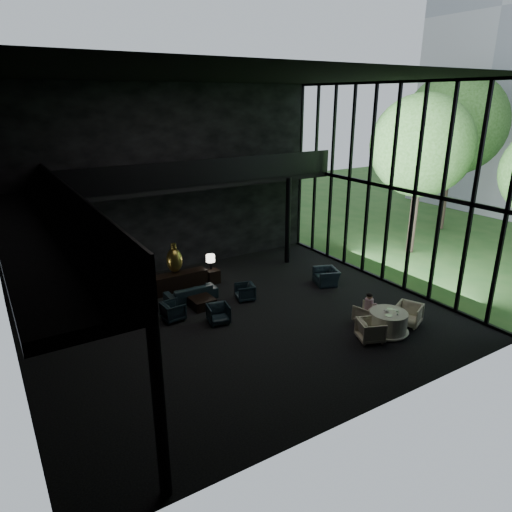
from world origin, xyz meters
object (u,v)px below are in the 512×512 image
side_table_left (137,292)px  window_armchair (326,275)px  table_lamp_right (210,259)px  dining_chair_west (371,329)px  sofa (191,291)px  child (369,302)px  lounge_armchair_south (218,314)px  console (178,282)px  dining_table (388,324)px  lounge_armchair_west (173,311)px  side_table_right (213,276)px  coffee_table (202,303)px  dining_chair_east (409,313)px  dining_chair_north (366,313)px  lounge_armchair_east (245,292)px  table_lamp_left (136,274)px  bronze_urn (174,260)px

side_table_left → window_armchair: window_armchair is taller
table_lamp_right → dining_chair_west: size_ratio=0.77×
sofa → child: child is taller
lounge_armchair_south → child: size_ratio=1.09×
side_table_left → window_armchair: bearing=-21.2°
console → dining_table: 8.26m
dining_table → table_lamp_right: bearing=112.9°
sofa → lounge_armchair_west: (-1.22, -1.22, -0.02)m
side_table_left → table_lamp_right: size_ratio=0.80×
side_table_right → coffee_table: 2.41m
lounge_armchair_south → dining_chair_west: dining_chair_west is taller
dining_chair_east → sofa: bearing=-160.5°
child → dining_chair_west: bearing=48.6°
dining_chair_west → child: 1.36m
dining_chair_north → lounge_armchair_east: bearing=-68.0°
side_table_right → table_lamp_left: bearing=178.0°
child → table_lamp_left: bearing=-44.8°
sofa → window_armchair: window_armchair is taller
lounge_armchair_east → side_table_right: bearing=-158.2°
lounge_armchair_south → console: bearing=103.9°
bronze_urn → dining_table: bronze_urn is taller
window_armchair → dining_table: size_ratio=0.69×
console → dining_chair_north: 7.45m
dining_table → dining_chair_north: dining_table is taller
dining_chair_east → lounge_armchair_west: bearing=-148.2°
coffee_table → dining_chair_north: dining_chair_north is taller
dining_chair_east → child: bearing=-153.4°
lounge_armchair_west → dining_chair_east: dining_chair_east is taller
dining_table → child: child is taller
console → coffee_table: (0.19, -1.87, -0.20)m
window_armchair → dining_chair_north: window_armchair is taller
table_lamp_right → bronze_urn: bearing=-179.2°
side_table_left → lounge_armchair_west: size_ratio=0.71×
window_armchair → table_lamp_left: bearing=-92.6°
sofa → table_lamp_right: bearing=-138.7°
table_lamp_right → dining_chair_east: table_lamp_right is taller
side_table_right → window_armchair: window_armchair is taller
coffee_table → dining_chair_east: dining_chair_east is taller
dining_chair_west → child: size_ratio=1.27×
lounge_armchair_west → child: child is taller
lounge_armchair_east → lounge_armchair_south: bearing=-41.9°
lounge_armchair_east → dining_chair_north: size_ratio=0.97×
window_armchair → coffee_table: window_armchair is taller
bronze_urn → window_armchair: bronze_urn is taller
sofa → window_armchair: 5.66m
child → table_lamp_right: bearing=-64.1°
table_lamp_left → child: (6.20, -6.15, -0.23)m
dining_chair_east → child: 1.40m
console → table_lamp_left: 1.72m
child → sofa: bearing=-47.7°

